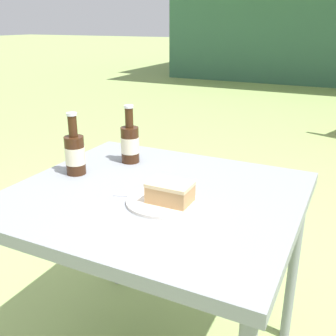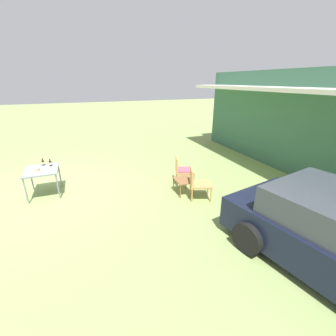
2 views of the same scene
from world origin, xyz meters
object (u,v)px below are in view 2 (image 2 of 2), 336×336
(wicker_chair_plain, at_px, (197,182))
(patio_table, at_px, (42,172))
(wicker_chair_cushioned, at_px, (183,169))
(garden_side_table, at_px, (183,181))
(cake_on_plate, at_px, (38,170))
(cola_bottle_near, at_px, (50,163))
(cola_bottle_far, at_px, (43,163))

(wicker_chair_plain, bearing_deg, patio_table, 86.46)
(wicker_chair_cushioned, relative_size, garden_side_table, 1.53)
(wicker_chair_plain, bearing_deg, cake_on_plate, 87.73)
(cake_on_plate, bearing_deg, patio_table, 140.07)
(wicker_chair_cushioned, height_order, cola_bottle_near, cola_bottle_near)
(wicker_chair_cushioned, distance_m, wicker_chair_plain, 0.99)
(wicker_chair_cushioned, bearing_deg, wicker_chair_plain, -161.86)
(garden_side_table, xyz_separation_m, patio_table, (-1.34, -3.67, 0.31))
(wicker_chair_cushioned, distance_m, cola_bottle_near, 3.84)
(patio_table, bearing_deg, garden_side_table, 69.94)
(wicker_chair_cushioned, xyz_separation_m, cola_bottle_near, (-0.97, -3.70, 0.36))
(wicker_chair_cushioned, bearing_deg, cola_bottle_far, 93.92)
(cola_bottle_near, relative_size, cola_bottle_far, 1.00)
(cola_bottle_near, bearing_deg, patio_table, -44.18)
(garden_side_table, xyz_separation_m, cake_on_plate, (-1.26, -3.73, 0.40))
(wicker_chair_cushioned, bearing_deg, cola_bottle_near, 94.74)
(garden_side_table, distance_m, cola_bottle_near, 3.82)
(cola_bottle_near, bearing_deg, garden_side_table, 65.62)
(garden_side_table, distance_m, cola_bottle_far, 4.04)
(wicker_chair_plain, xyz_separation_m, garden_side_table, (-0.40, -0.23, -0.10))
(wicker_chair_cushioned, distance_m, cake_on_plate, 4.05)
(cake_on_plate, bearing_deg, cola_bottle_near, 136.85)
(garden_side_table, xyz_separation_m, cola_bottle_far, (-1.68, -3.65, 0.46))
(wicker_chair_plain, bearing_deg, wicker_chair_cushioned, 19.19)
(cake_on_plate, height_order, cola_bottle_near, cola_bottle_near)
(garden_side_table, relative_size, cola_bottle_near, 2.47)
(wicker_chair_plain, distance_m, cake_on_plate, 4.30)
(wicker_chair_cushioned, relative_size, cola_bottle_near, 3.77)
(cola_bottle_far, bearing_deg, cake_on_plate, -11.46)
(patio_table, xyz_separation_m, cola_bottle_far, (-0.34, 0.02, 0.15))
(cola_bottle_far, bearing_deg, patio_table, -3.37)
(wicker_chair_plain, relative_size, garden_side_table, 1.53)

